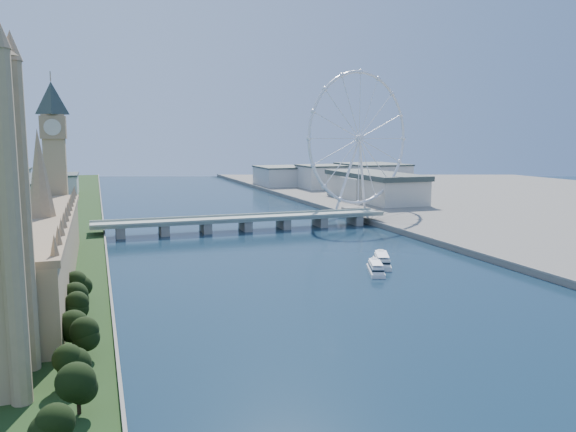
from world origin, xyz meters
name	(u,v)px	position (x,y,z in m)	size (l,w,h in m)	color
ground	(551,417)	(0.00, 0.00, 0.00)	(2000.00, 2000.00, 0.00)	#1B3B4E
tree_row	(70,364)	(-113.00, 50.00, 9.31)	(8.58, 168.58, 21.20)	black
parliament_range	(44,249)	(-128.00, 170.00, 18.48)	(24.00, 200.00, 70.00)	tan
big_ben	(54,141)	(-128.00, 278.00, 66.57)	(20.02, 20.02, 110.00)	tan
westminster_bridge	(245,221)	(0.00, 300.00, 6.63)	(220.00, 22.00, 9.50)	gray
london_eye	(359,139)	(119.98, 355.08, 67.52)	(113.60, 39.12, 124.30)	silver
county_hall	(374,203)	(175.00, 430.00, 0.00)	(54.00, 144.00, 35.00)	beige
city_skyline	(222,181)	(39.22, 560.08, 16.96)	(505.00, 280.00, 32.00)	beige
tour_boat_near	(376,273)	(29.41, 148.35, 0.00)	(7.19, 28.21, 6.22)	silver
tour_boat_far	(382,266)	(40.29, 162.04, 0.00)	(8.12, 31.68, 7.02)	white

